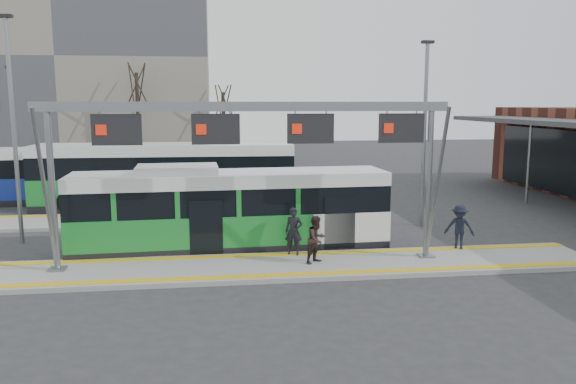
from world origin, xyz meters
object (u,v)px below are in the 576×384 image
hero_bus (230,210)px  passenger_b (317,239)px  passenger_a (294,231)px  gantry (253,135)px  passenger_c (459,227)px

hero_bus → passenger_b: bearing=-47.6°
passenger_a → passenger_b: size_ratio=1.05×
hero_bus → passenger_a: (2.11, -1.70, -0.46)m
gantry → passenger_b: (2.03, -0.19, -3.37)m
passenger_a → passenger_c: 5.95m
hero_bus → passenger_c: (8.06, -1.70, -0.48)m
gantry → hero_bus: 3.90m
passenger_a → passenger_c: (5.95, 0.00, -0.02)m
hero_bus → passenger_a: size_ratio=6.98×
gantry → passenger_a: (1.42, 0.85, -3.33)m
passenger_a → hero_bus: bearing=155.6°
passenger_a → passenger_c: bearing=14.5°
gantry → hero_bus: (-0.68, 2.55, -2.87)m
gantry → passenger_a: gantry is taller
hero_bus → passenger_c: size_ratio=7.16×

